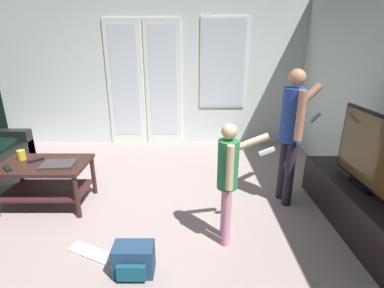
{
  "coord_description": "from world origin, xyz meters",
  "views": [
    {
      "loc": [
        0.71,
        -2.46,
        1.74
      ],
      "look_at": [
        0.71,
        0.24,
        0.8
      ],
      "focal_mm": 26.76,
      "sensor_mm": 36.0,
      "label": 1
    }
  ],
  "objects_px": {
    "laptop_closed": "(57,164)",
    "tv_remote_black": "(6,169)",
    "coffee_table": "(44,175)",
    "flat_screen_tv": "(368,151)",
    "cup_near_edge": "(21,155)",
    "dvd_remote_slim": "(35,160)",
    "person_adult": "(292,126)",
    "tv_stand": "(356,206)",
    "person_child": "(228,174)",
    "backpack": "(133,260)",
    "loose_keyboard": "(90,253)"
  },
  "relations": [
    {
      "from": "coffee_table",
      "to": "backpack",
      "type": "xyz_separation_m",
      "value": [
        1.18,
        -1.06,
        -0.25
      ]
    },
    {
      "from": "coffee_table",
      "to": "dvd_remote_slim",
      "type": "height_order",
      "value": "dvd_remote_slim"
    },
    {
      "from": "coffee_table",
      "to": "dvd_remote_slim",
      "type": "xyz_separation_m",
      "value": [
        -0.11,
        0.06,
        0.15
      ]
    },
    {
      "from": "tv_stand",
      "to": "tv_remote_black",
      "type": "xyz_separation_m",
      "value": [
        -3.58,
        0.24,
        0.31
      ]
    },
    {
      "from": "tv_remote_black",
      "to": "backpack",
      "type": "bearing_deg",
      "value": 14.09
    },
    {
      "from": "cup_near_edge",
      "to": "tv_remote_black",
      "type": "xyz_separation_m",
      "value": [
        -0.0,
        -0.27,
        -0.04
      ]
    },
    {
      "from": "flat_screen_tv",
      "to": "dvd_remote_slim",
      "type": "height_order",
      "value": "flat_screen_tv"
    },
    {
      "from": "loose_keyboard",
      "to": "laptop_closed",
      "type": "bearing_deg",
      "value": 125.53
    },
    {
      "from": "tv_stand",
      "to": "person_child",
      "type": "xyz_separation_m",
      "value": [
        -1.33,
        -0.24,
        0.47
      ]
    },
    {
      "from": "coffee_table",
      "to": "dvd_remote_slim",
      "type": "relative_size",
      "value": 5.56
    },
    {
      "from": "tv_stand",
      "to": "person_adult",
      "type": "height_order",
      "value": "person_adult"
    },
    {
      "from": "backpack",
      "to": "cup_near_edge",
      "type": "xyz_separation_m",
      "value": [
        -1.46,
        1.17,
        0.44
      ]
    },
    {
      "from": "flat_screen_tv",
      "to": "loose_keyboard",
      "type": "height_order",
      "value": "flat_screen_tv"
    },
    {
      "from": "loose_keyboard",
      "to": "laptop_closed",
      "type": "height_order",
      "value": "laptop_closed"
    },
    {
      "from": "person_child",
      "to": "laptop_closed",
      "type": "xyz_separation_m",
      "value": [
        -1.76,
        0.59,
        -0.16
      ]
    },
    {
      "from": "backpack",
      "to": "loose_keyboard",
      "type": "distance_m",
      "value": 0.5
    },
    {
      "from": "loose_keyboard",
      "to": "tv_remote_black",
      "type": "xyz_separation_m",
      "value": [
        -1.04,
        0.67,
        0.51
      ]
    },
    {
      "from": "person_adult",
      "to": "loose_keyboard",
      "type": "xyz_separation_m",
      "value": [
        -1.97,
        -0.91,
        -0.9
      ]
    },
    {
      "from": "cup_near_edge",
      "to": "dvd_remote_slim",
      "type": "relative_size",
      "value": 0.64
    },
    {
      "from": "tv_stand",
      "to": "dvd_remote_slim",
      "type": "relative_size",
      "value": 9.75
    },
    {
      "from": "loose_keyboard",
      "to": "tv_remote_black",
      "type": "bearing_deg",
      "value": 147.31
    },
    {
      "from": "person_child",
      "to": "dvd_remote_slim",
      "type": "xyz_separation_m",
      "value": [
        -2.07,
        0.71,
        -0.16
      ]
    },
    {
      "from": "coffee_table",
      "to": "tv_stand",
      "type": "distance_m",
      "value": 3.32
    },
    {
      "from": "flat_screen_tv",
      "to": "loose_keyboard",
      "type": "xyz_separation_m",
      "value": [
        -2.54,
        -0.43,
        -0.79
      ]
    },
    {
      "from": "loose_keyboard",
      "to": "dvd_remote_slim",
      "type": "bearing_deg",
      "value": 133.96
    },
    {
      "from": "coffee_table",
      "to": "flat_screen_tv",
      "type": "relative_size",
      "value": 0.99
    },
    {
      "from": "flat_screen_tv",
      "to": "cup_near_edge",
      "type": "relative_size",
      "value": 8.69
    },
    {
      "from": "coffee_table",
      "to": "person_child",
      "type": "height_order",
      "value": "person_child"
    },
    {
      "from": "loose_keyboard",
      "to": "flat_screen_tv",
      "type": "bearing_deg",
      "value": 9.7
    },
    {
      "from": "coffee_table",
      "to": "laptop_closed",
      "type": "relative_size",
      "value": 2.77
    },
    {
      "from": "person_adult",
      "to": "tv_stand",
      "type": "bearing_deg",
      "value": -40.26
    },
    {
      "from": "person_adult",
      "to": "cup_near_edge",
      "type": "relative_size",
      "value": 13.85
    },
    {
      "from": "dvd_remote_slim",
      "to": "loose_keyboard",
      "type": "bearing_deg",
      "value": -89.26
    },
    {
      "from": "flat_screen_tv",
      "to": "cup_near_edge",
      "type": "bearing_deg",
      "value": 171.93
    },
    {
      "from": "flat_screen_tv",
      "to": "person_child",
      "type": "height_order",
      "value": "flat_screen_tv"
    },
    {
      "from": "person_child",
      "to": "backpack",
      "type": "relative_size",
      "value": 3.56
    },
    {
      "from": "tv_stand",
      "to": "dvd_remote_slim",
      "type": "distance_m",
      "value": 3.45
    },
    {
      "from": "tv_stand",
      "to": "person_adult",
      "type": "bearing_deg",
      "value": 139.74
    },
    {
      "from": "dvd_remote_slim",
      "to": "laptop_closed",
      "type": "bearing_deg",
      "value": -63.6
    },
    {
      "from": "person_child",
      "to": "backpack",
      "type": "height_order",
      "value": "person_child"
    },
    {
      "from": "tv_stand",
      "to": "loose_keyboard",
      "type": "distance_m",
      "value": 2.59
    },
    {
      "from": "person_adult",
      "to": "backpack",
      "type": "height_order",
      "value": "person_adult"
    },
    {
      "from": "coffee_table",
      "to": "person_child",
      "type": "distance_m",
      "value": 2.08
    },
    {
      "from": "person_adult",
      "to": "laptop_closed",
      "type": "relative_size",
      "value": 4.44
    },
    {
      "from": "coffee_table",
      "to": "flat_screen_tv",
      "type": "distance_m",
      "value": 3.34
    },
    {
      "from": "laptop_closed",
      "to": "tv_remote_black",
      "type": "bearing_deg",
      "value": -171.64
    },
    {
      "from": "backpack",
      "to": "tv_remote_black",
      "type": "relative_size",
      "value": 1.88
    },
    {
      "from": "tv_stand",
      "to": "flat_screen_tv",
      "type": "relative_size",
      "value": 1.74
    },
    {
      "from": "person_child",
      "to": "tv_remote_black",
      "type": "distance_m",
      "value": 2.3
    },
    {
      "from": "person_adult",
      "to": "cup_near_edge",
      "type": "distance_m",
      "value": 3.03
    }
  ]
}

